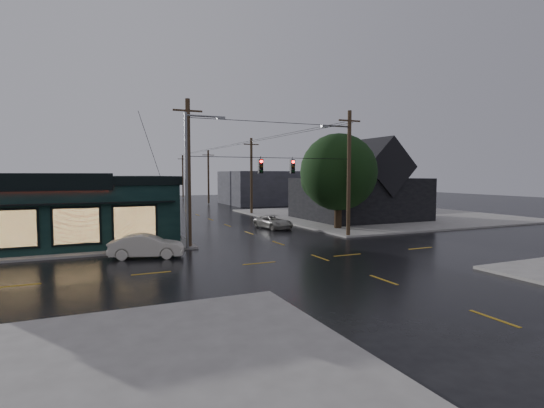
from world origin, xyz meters
name	(u,v)px	position (x,y,z in m)	size (l,w,h in m)	color
ground_plane	(320,258)	(0.00, 0.00, 0.00)	(160.00, 160.00, 0.00)	black
sidewalk_ne	(377,215)	(20.00, 20.00, 0.07)	(28.00, 28.00, 0.15)	gray
pizza_shop	(55,208)	(-15.00, 12.94, 2.56)	(16.30, 12.34, 4.90)	black
ne_building	(359,180)	(15.00, 17.00, 4.47)	(12.60, 11.60, 8.75)	black
corner_tree	(338,172)	(8.32, 10.82, 5.27)	(7.06, 7.06, 8.67)	black
utility_pole_nw	(190,248)	(-6.50, 6.50, 0.00)	(2.00, 0.32, 10.15)	#312415
utility_pole_ne	(348,237)	(6.50, 6.50, 0.00)	(2.00, 0.32, 10.15)	#312415
utility_pole_far_a	(252,214)	(6.50, 28.00, 0.00)	(2.00, 0.32, 9.65)	#312415
utility_pole_far_b	(209,204)	(6.50, 48.00, 0.00)	(2.00, 0.32, 9.15)	#312415
utility_pole_far_c	(183,198)	(6.50, 68.00, 0.00)	(2.00, 0.32, 9.15)	#312415
span_signal_assembly	(277,166)	(0.10, 6.50, 5.70)	(13.00, 0.48, 1.23)	black
streetlight_nw	(188,250)	(-6.80, 5.80, 0.00)	(5.40, 0.30, 9.15)	slate
streetlight_ne	(348,235)	(7.00, 7.20, 0.00)	(5.40, 0.30, 9.15)	slate
bg_building_west	(75,196)	(-14.00, 40.00, 2.20)	(12.00, 10.00, 4.40)	#372D28
bg_building_east	(267,188)	(16.00, 45.00, 2.80)	(14.00, 12.00, 5.60)	#2B2B31
sedan_cream	(147,246)	(-9.65, 4.26, 0.72)	(1.53, 4.39, 1.45)	beige
suv_silver	(273,222)	(3.17, 13.88, 0.62)	(2.04, 4.43, 1.23)	#9D9991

